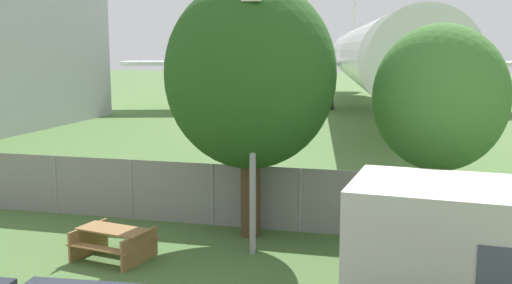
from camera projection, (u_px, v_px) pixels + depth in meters
perimeter_fence at (213, 195)px, 17.17m from camera, size 56.07×0.07×1.81m
airplane at (369, 56)px, 47.30m from camera, size 40.41×49.97×13.67m
portable_cabin at (464, 255)px, 10.98m from camera, size 4.32×2.94×2.63m
picnic_bench_near_cabin at (113, 240)px, 14.48m from camera, size 1.96×1.69×0.76m
tree_near_hangar at (440, 99)px, 15.43m from camera, size 3.46×3.46×5.71m
tree_far_right at (250, 75)px, 15.68m from camera, size 4.51×4.51×6.86m
light_mast at (253, 91)px, 14.28m from camera, size 0.44×0.44×6.49m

